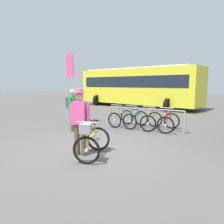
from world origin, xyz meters
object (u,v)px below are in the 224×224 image
(banner_flag, at_px, (69,75))
(racked_bike_yellow, at_px, (152,120))
(racked_bike_lime, at_px, (121,118))
(person_with_featured_bike, at_px, (80,119))
(bus_distant, at_px, (137,85))
(pedestrian_with_backpack, at_px, (72,107))
(featured_bicycle, at_px, (92,140))
(racked_bike_teal, at_px, (136,119))
(racked_bike_red, at_px, (169,122))

(banner_flag, bearing_deg, racked_bike_yellow, 10.78)
(racked_bike_lime, relative_size, person_with_featured_bike, 0.68)
(racked_bike_lime, relative_size, bus_distant, 0.11)
(pedestrian_with_backpack, distance_m, bus_distant, 9.51)
(racked_bike_lime, distance_m, featured_bicycle, 4.13)
(person_with_featured_bike, bearing_deg, banner_flag, 134.03)
(bus_distant, bearing_deg, racked_bike_lime, -72.63)
(racked_bike_lime, height_order, racked_bike_yellow, same)
(racked_bike_teal, height_order, racked_bike_yellow, same)
(racked_bike_lime, distance_m, bus_distant, 8.08)
(person_with_featured_bike, bearing_deg, featured_bicycle, -4.10)
(featured_bicycle, bearing_deg, pedestrian_with_backpack, 138.00)
(racked_bike_red, relative_size, banner_flag, 0.35)
(racked_bike_yellow, xyz_separation_m, bus_distant, (-3.78, 7.62, 1.37))
(racked_bike_teal, relative_size, person_with_featured_bike, 0.68)
(bus_distant, bearing_deg, person_with_featured_bike, -74.62)
(person_with_featured_bike, height_order, bus_distant, bus_distant)
(featured_bicycle, bearing_deg, person_with_featured_bike, 175.90)
(banner_flag, bearing_deg, pedestrian_with_backpack, -44.89)
(banner_flag, bearing_deg, person_with_featured_bike, -45.97)
(racked_bike_yellow, bearing_deg, person_with_featured_bike, -98.78)
(racked_bike_yellow, bearing_deg, bus_distant, 116.36)
(racked_bike_yellow, relative_size, pedestrian_with_backpack, 0.68)
(racked_bike_yellow, relative_size, banner_flag, 0.35)
(racked_bike_red, bearing_deg, racked_bike_lime, 179.07)
(racked_bike_teal, bearing_deg, pedestrian_with_backpack, -136.79)
(racked_bike_lime, distance_m, person_with_featured_bike, 4.05)
(pedestrian_with_backpack, bearing_deg, banner_flag, 135.11)
(featured_bicycle, bearing_deg, racked_bike_lime, 106.49)
(racked_bike_lime, relative_size, banner_flag, 0.37)
(pedestrian_with_backpack, xyz_separation_m, bus_distant, (-1.16, 9.41, 0.80))
(person_with_featured_bike, relative_size, bus_distant, 0.17)
(racked_bike_yellow, height_order, racked_bike_red, same)
(racked_bike_red, bearing_deg, racked_bike_teal, 179.07)
(racked_bike_yellow, height_order, person_with_featured_bike, person_with_featured_bike)
(person_with_featured_bike, bearing_deg, racked_bike_lime, 101.44)
(racked_bike_lime, bearing_deg, person_with_featured_bike, -78.56)
(racked_bike_red, height_order, pedestrian_with_backpack, pedestrian_with_backpack)
(racked_bike_lime, bearing_deg, pedestrian_with_backpack, -123.87)
(racked_bike_lime, height_order, pedestrian_with_backpack, pedestrian_with_backpack)
(racked_bike_teal, distance_m, featured_bicycle, 3.98)
(racked_bike_red, bearing_deg, banner_flag, -171.05)
(featured_bicycle, xyz_separation_m, pedestrian_with_backpack, (-2.39, 2.15, 0.49))
(person_with_featured_bike, bearing_deg, racked_bike_red, 71.50)
(person_with_featured_bike, bearing_deg, racked_bike_yellow, 81.22)
(bus_distant, height_order, banner_flag, banner_flag)
(featured_bicycle, distance_m, bus_distant, 12.16)
(bus_distant, bearing_deg, banner_flag, -89.49)
(pedestrian_with_backpack, bearing_deg, bus_distant, 97.04)
(racked_bike_lime, xyz_separation_m, racked_bike_teal, (0.70, -0.01, 0.00))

